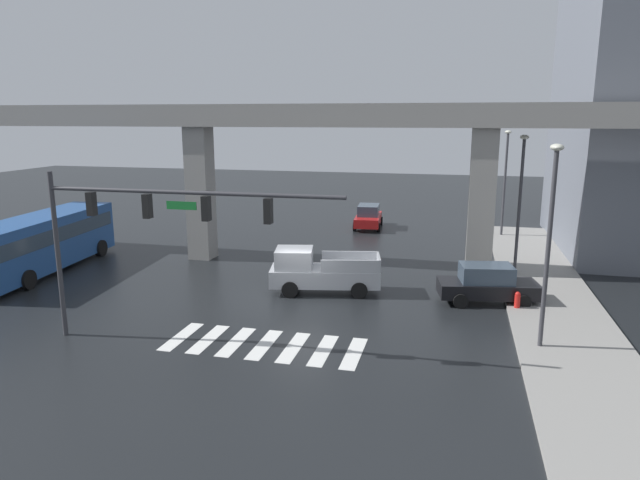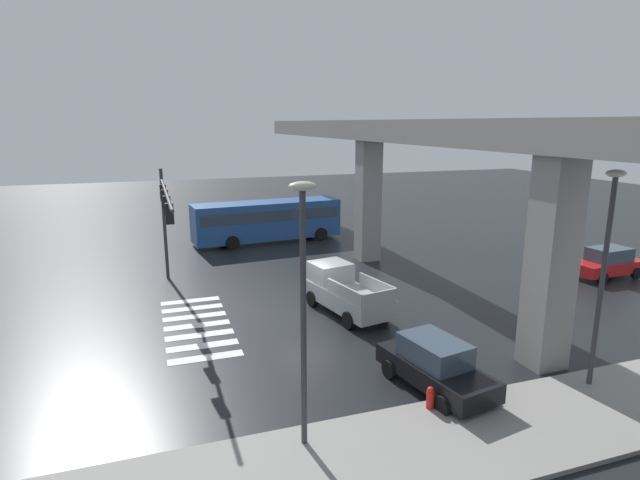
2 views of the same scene
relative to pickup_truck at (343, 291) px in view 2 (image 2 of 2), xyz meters
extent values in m
plane|color=black|center=(-0.40, -1.69, -0.99)|extent=(120.00, 120.00, 0.00)
cube|color=silver|center=(-3.70, -6.65, -0.98)|extent=(0.55, 2.80, 0.01)
cube|color=silver|center=(-2.60, -6.65, -0.98)|extent=(0.55, 2.80, 0.01)
cube|color=silver|center=(-1.50, -6.65, -0.98)|extent=(0.55, 2.80, 0.01)
cube|color=silver|center=(-0.40, -6.65, -0.98)|extent=(0.55, 2.80, 0.01)
cube|color=silver|center=(0.70, -6.65, -0.98)|extent=(0.55, 2.80, 0.01)
cube|color=silver|center=(1.80, -6.65, -0.98)|extent=(0.55, 2.80, 0.01)
cube|color=silver|center=(2.90, -6.65, -0.98)|extent=(0.55, 2.80, 0.01)
cube|color=gray|center=(-0.40, 4.87, 7.18)|extent=(56.50, 1.84, 1.20)
cube|color=gray|center=(-8.18, 4.87, 2.80)|extent=(1.30, 1.30, 7.57)
cube|color=gray|center=(7.38, 4.87, 2.80)|extent=(1.30, 1.30, 7.57)
cube|color=gray|center=(10.46, 0.31, -0.91)|extent=(4.00, 36.00, 0.15)
cube|color=#A8AAAF|center=(0.29, 0.06, -0.21)|extent=(5.38, 2.88, 0.80)
cube|color=#A8AAAF|center=(-1.13, -0.23, 0.64)|extent=(2.02, 2.05, 0.90)
cube|color=#3F5160|center=(-1.58, -0.32, 0.64)|extent=(0.43, 1.66, 0.77)
cube|color=#A8AAAF|center=(1.59, -0.57, 0.49)|extent=(2.62, 0.63, 0.60)
cube|color=#A8AAAF|center=(1.24, 1.15, 0.49)|extent=(2.62, 0.63, 0.60)
cube|color=#A8AAAF|center=(2.74, 0.56, 0.49)|extent=(0.45, 1.73, 0.60)
cylinder|color=black|center=(-1.07, -1.14, -0.61)|extent=(0.80, 0.43, 0.76)
cylinder|color=black|center=(-1.44, 0.63, -0.61)|extent=(0.80, 0.43, 0.76)
cylinder|color=black|center=(2.02, -0.51, -0.61)|extent=(0.80, 0.43, 0.76)
cylinder|color=black|center=(1.66, 1.26, -0.61)|extent=(0.80, 0.43, 0.76)
cube|color=#234C8C|center=(-15.13, -0.08, 0.65)|extent=(3.50, 10.99, 2.70)
cube|color=#2D3D4C|center=(-15.13, -0.08, 1.12)|extent=(3.49, 10.45, 0.76)
cube|color=#2D3D4C|center=(-15.64, 5.26, 0.99)|extent=(2.25, 0.29, 1.49)
cylinder|color=black|center=(-16.71, 3.57, -0.51)|extent=(0.44, 0.99, 0.96)
cylinder|color=black|center=(-14.27, 3.80, -0.51)|extent=(0.44, 0.99, 0.96)
cylinder|color=black|center=(-16.07, -3.15, -0.51)|extent=(0.44, 0.99, 0.96)
cylinder|color=black|center=(-13.63, -2.92, -0.51)|extent=(0.44, 0.99, 0.96)
cube|color=red|center=(-0.16, 16.16, -0.35)|extent=(2.07, 4.42, 0.64)
cube|color=#384756|center=(-0.17, 16.26, 0.35)|extent=(1.65, 2.34, 0.76)
cylinder|color=black|center=(0.79, 14.89, -0.67)|extent=(0.29, 0.66, 0.64)
cylinder|color=black|center=(-0.93, 14.77, -0.67)|extent=(0.29, 0.66, 0.64)
cylinder|color=black|center=(0.60, 17.55, -0.67)|extent=(0.29, 0.66, 0.64)
cylinder|color=black|center=(-1.12, 17.43, -0.67)|extent=(0.29, 0.66, 0.64)
cube|color=black|center=(7.67, 0.27, -0.35)|extent=(4.54, 2.48, 0.64)
cube|color=#384756|center=(7.57, 0.25, 0.35)|extent=(2.46, 1.86, 0.76)
cylinder|color=black|center=(8.84, 1.35, -0.67)|extent=(0.67, 0.35, 0.64)
cylinder|color=black|center=(9.13, -0.35, -0.67)|extent=(0.67, 0.35, 0.64)
cylinder|color=black|center=(6.21, 0.89, -0.67)|extent=(0.67, 0.35, 0.64)
cylinder|color=black|center=(6.51, -0.81, -0.67)|extent=(0.67, 0.35, 0.64)
cylinder|color=#38383D|center=(-8.06, -7.50, 2.11)|extent=(0.18, 0.18, 6.20)
cylinder|color=#38383D|center=(-2.66, -7.50, 4.61)|extent=(10.80, 0.14, 0.14)
cube|color=black|center=(-6.46, -7.50, 4.09)|extent=(0.24, 0.32, 0.84)
sphere|color=green|center=(-6.46, -7.50, 3.83)|extent=(0.17, 0.17, 0.17)
cube|color=black|center=(-4.26, -7.50, 4.09)|extent=(0.24, 0.32, 0.84)
sphere|color=green|center=(-4.26, -7.50, 3.83)|extent=(0.17, 0.17, 0.17)
cube|color=black|center=(-2.06, -7.50, 4.09)|extent=(0.24, 0.32, 0.84)
sphere|color=green|center=(-2.06, -7.50, 3.83)|extent=(0.17, 0.17, 0.17)
cube|color=black|center=(0.14, -7.50, 4.09)|extent=(0.24, 0.32, 0.84)
sphere|color=green|center=(0.14, -7.50, 3.83)|extent=(0.17, 0.17, 0.17)
cube|color=#19722D|center=(-2.97, -7.50, 4.16)|extent=(1.10, 0.04, 0.28)
cylinder|color=#38383D|center=(9.26, -4.74, 2.51)|extent=(0.16, 0.16, 7.00)
ellipsoid|color=beige|center=(9.26, -4.74, 6.13)|extent=(0.44, 0.70, 0.24)
cylinder|color=#38383D|center=(9.26, 5.17, 2.51)|extent=(0.16, 0.16, 7.00)
ellipsoid|color=beige|center=(9.26, 5.17, 6.13)|extent=(0.44, 0.70, 0.24)
cylinder|color=red|center=(8.86, -0.62, -0.64)|extent=(0.24, 0.24, 0.70)
sphere|color=red|center=(8.86, -0.62, -0.25)|extent=(0.22, 0.22, 0.22)
camera|label=1|loc=(6.10, -24.88, 7.11)|focal=31.76mm
camera|label=2|loc=(20.99, -8.30, 7.62)|focal=28.65mm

